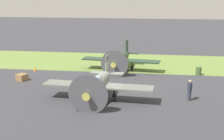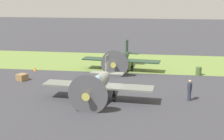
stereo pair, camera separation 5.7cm
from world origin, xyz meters
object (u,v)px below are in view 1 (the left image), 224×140
object	(u,v)px
airplane_wingman	(121,59)
fuel_drum	(199,71)
supply_crate	(22,77)
ground_crew_chief	(190,90)
runway_marker_cone	(35,69)
airplane_lead	(99,83)

from	to	relation	value
airplane_wingman	fuel_drum	bearing A→B (deg)	178.65
fuel_drum	supply_crate	world-z (taller)	fuel_drum
ground_crew_chief	runway_marker_cone	world-z (taller)	ground_crew_chief
airplane_lead	ground_crew_chief	distance (m)	7.38
airplane_lead	fuel_drum	distance (m)	12.88
supply_crate	ground_crew_chief	bearing A→B (deg)	166.37
airplane_wingman	runway_marker_cone	bearing A→B (deg)	17.52
airplane_lead	ground_crew_chief	xyz separation A→B (m)	(-7.34, -0.71, -0.44)
airplane_lead	supply_crate	xyz separation A→B (m)	(8.61, -4.58, -1.03)
airplane_lead	supply_crate	size ratio (longest dim) A/B	10.09
fuel_drum	supply_crate	distance (m)	18.24
airplane_wingman	ground_crew_chief	world-z (taller)	airplane_wingman
airplane_lead	fuel_drum	xyz separation A→B (m)	(-9.05, -9.11, -0.90)
airplane_wingman	supply_crate	world-z (taller)	airplane_wingman
airplane_lead	runway_marker_cone	size ratio (longest dim) A/B	20.65
runway_marker_cone	airplane_wingman	bearing A→B (deg)	-169.39
supply_crate	airplane_lead	bearing A→B (deg)	151.99
airplane_wingman	supply_crate	xyz separation A→B (m)	(9.29, 5.75, -0.99)
ground_crew_chief	fuel_drum	size ratio (longest dim) A/B	1.92
ground_crew_chief	fuel_drum	bearing A→B (deg)	-8.40
ground_crew_chief	airplane_wingman	bearing A→B (deg)	37.87
fuel_drum	supply_crate	xyz separation A→B (m)	(17.67, 4.53, -0.13)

